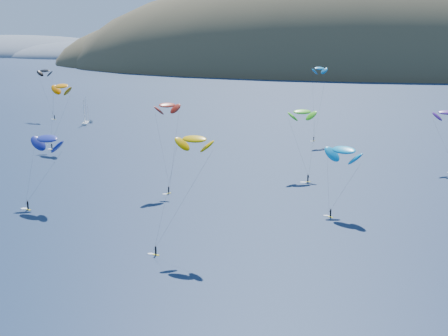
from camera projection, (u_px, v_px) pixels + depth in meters
island at (382, 80)px, 597.34m from camera, size 730.00×300.00×210.00m
headland at (29, 56)px, 882.33m from camera, size 460.00×250.00×60.00m
sailboat at (86, 122)px, 265.21m from camera, size 10.06×8.81×12.04m
kitesurfer_1 at (62, 86)px, 211.85m from camera, size 11.01×10.68×23.90m
kitesurfer_2 at (194, 139)px, 117.28m from camera, size 10.19×11.23×22.75m
kitesurfer_3 at (302, 112)px, 174.64m from camera, size 8.98×14.31×19.97m
kitesurfer_4 at (320, 69)px, 226.07m from camera, size 7.06×9.30×27.96m
kitesurfer_5 at (344, 150)px, 140.23m from camera, size 10.55×11.72×16.78m
kitesurfer_6 at (447, 113)px, 181.71m from camera, size 8.25×8.70×18.72m
kitesurfer_9 at (167, 105)px, 159.62m from camera, size 7.25×11.94×23.53m
kitesurfer_10 at (47, 139)px, 146.66m from camera, size 11.31×12.43×18.26m
kitesurfer_12 at (45, 71)px, 278.33m from camera, size 10.42×6.57×23.57m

